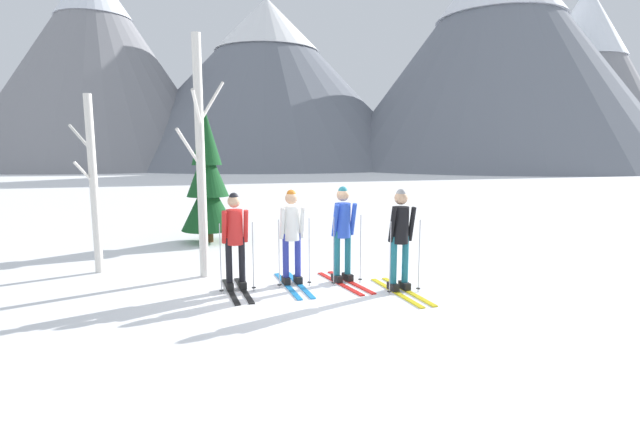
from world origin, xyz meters
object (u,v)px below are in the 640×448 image
(skier_in_blue, at_px, (343,230))
(birch_tree_tall, at_px, (200,156))
(skier_in_black, at_px, (400,236))
(pine_tree_near, at_px, (208,183))
(skier_in_red, at_px, (235,238))
(birch_tree_slender, at_px, (93,184))
(skier_in_white, at_px, (291,232))

(skier_in_blue, distance_m, birch_tree_tall, 2.93)
(skier_in_black, xyz_separation_m, pine_tree_near, (-4.74, 3.88, 0.60))
(skier_in_red, bearing_deg, skier_in_blue, 21.99)
(skier_in_red, distance_m, birch_tree_slender, 3.25)
(skier_in_red, distance_m, birch_tree_tall, 1.77)
(skier_in_red, xyz_separation_m, skier_in_white, (0.88, 0.47, 0.04))
(skier_in_black, bearing_deg, birch_tree_tall, 172.15)
(skier_in_red, relative_size, birch_tree_tall, 0.38)
(skier_in_red, relative_size, skier_in_blue, 0.96)
(skier_in_black, distance_m, birch_tree_slender, 5.87)
(skier_in_black, height_order, birch_tree_tall, birch_tree_tall)
(skier_in_red, distance_m, skier_in_blue, 1.91)
(skier_in_white, xyz_separation_m, birch_tree_slender, (-3.90, 0.37, 0.79))
(skier_in_red, bearing_deg, skier_in_white, 28.28)
(skier_in_white, height_order, birch_tree_tall, birch_tree_tall)
(skier_in_red, distance_m, pine_tree_near, 4.65)
(skier_in_white, xyz_separation_m, pine_tree_near, (-2.85, 3.69, 0.60))
(skier_in_white, distance_m, birch_tree_slender, 4.00)
(skier_in_red, bearing_deg, birch_tree_slender, 164.39)
(skier_in_blue, relative_size, skier_in_black, 1.00)
(skier_in_red, height_order, birch_tree_slender, birch_tree_slender)
(skier_in_red, relative_size, skier_in_black, 0.96)
(pine_tree_near, relative_size, birch_tree_tall, 0.77)
(skier_in_white, distance_m, pine_tree_near, 4.70)
(pine_tree_near, bearing_deg, birch_tree_slender, -107.57)
(skier_in_white, height_order, skier_in_blue, skier_in_blue)
(skier_in_white, bearing_deg, skier_in_black, -5.80)
(skier_in_blue, xyz_separation_m, skier_in_black, (1.00, -0.43, -0.00))
(skier_in_black, height_order, pine_tree_near, pine_tree_near)
(skier_in_red, relative_size, birch_tree_slender, 0.49)
(pine_tree_near, relative_size, birch_tree_slender, 0.99)
(skier_in_red, xyz_separation_m, birch_tree_slender, (-3.02, 0.84, 0.82))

